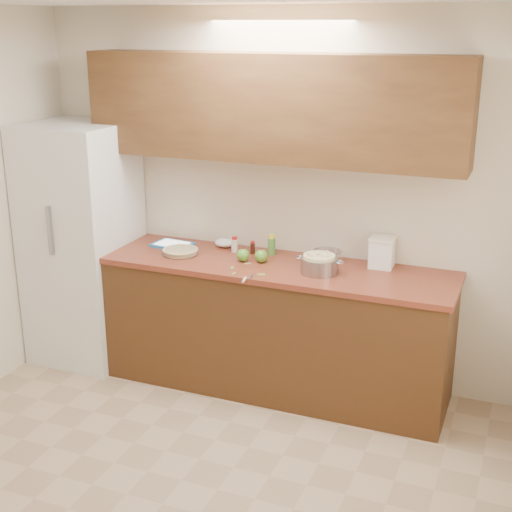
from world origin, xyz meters
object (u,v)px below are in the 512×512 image
at_px(colander, 319,264).
at_px(flour_canister, 382,252).
at_px(tablet, 172,245).
at_px(pie, 180,251).

bearing_deg(colander, flour_canister, 37.52).
xyz_separation_m(flour_canister, tablet, (-1.53, -0.10, -0.10)).
bearing_deg(pie, colander, -0.66).
relative_size(pie, tablet, 0.88).
height_order(pie, colander, colander).
bearing_deg(flour_canister, colander, -142.48).
xyz_separation_m(pie, flour_canister, (1.38, 0.26, 0.08)).
distance_m(pie, flour_canister, 1.41).
bearing_deg(pie, tablet, 133.68).
bearing_deg(tablet, pie, -39.83).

